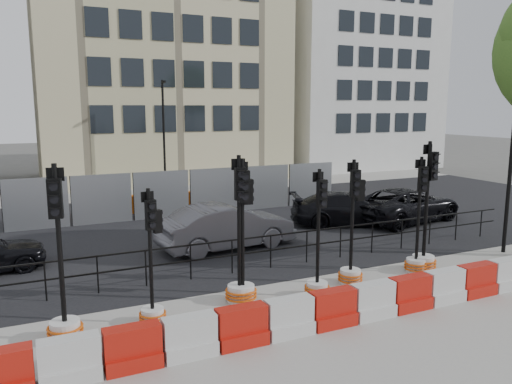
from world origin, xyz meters
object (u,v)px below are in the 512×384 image
lamp_post_near (512,152)px  car_c (348,209)px  traffic_signal_a (64,306)px  traffic_signal_h (425,245)px  traffic_signal_d (240,268)px

lamp_post_near → car_c: size_ratio=1.24×
traffic_signal_a → traffic_signal_h: size_ratio=0.97×
lamp_post_near → car_c: bearing=113.5°
lamp_post_near → car_c: lamp_post_near is taller
lamp_post_near → traffic_signal_a: 13.49m
lamp_post_near → traffic_signal_d: 9.59m
lamp_post_near → traffic_signal_h: bearing=-175.4°
traffic_signal_a → lamp_post_near: bearing=14.4°
traffic_signal_a → car_c: (10.93, 5.97, -0.08)m
traffic_signal_h → car_c: size_ratio=0.76×
traffic_signal_h → car_c: traffic_signal_h is taller
traffic_signal_a → traffic_signal_d: traffic_signal_a is taller
car_c → traffic_signal_h: bearing=-173.1°
lamp_post_near → traffic_signal_a: size_ratio=1.68×
car_c → lamp_post_near: bearing=-136.3°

